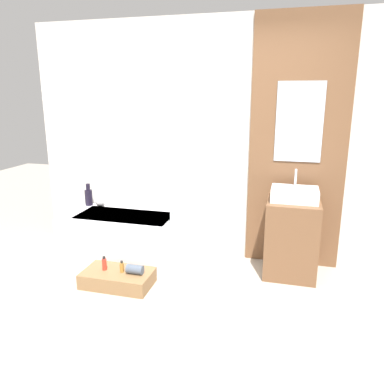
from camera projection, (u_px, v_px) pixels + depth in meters
The scene contains 13 objects.
ground_plane at pixel (171, 331), 2.95m from camera, with size 12.00×12.00×0.00m, color #A39989.
wall_tiled_back at pixel (214, 142), 4.10m from camera, with size 4.20×0.06×2.60m, color silver.
wall_wood_accent at pixel (298, 144), 3.83m from camera, with size 0.98×0.04×2.60m.
bathtub at pixel (126, 236), 4.22m from camera, with size 1.36×0.70×0.50m.
glass_shower_screen at pixel (180, 176), 3.86m from camera, with size 0.01×0.62×0.97m, color silver.
wooden_step_bench at pixel (118, 278), 3.64m from camera, with size 0.67×0.38×0.15m, color olive.
vanity_cabinet at pixel (291, 238), 3.80m from camera, with size 0.51×0.51×0.79m, color brown.
sink at pixel (295, 194), 3.69m from camera, with size 0.45×0.32×0.30m.
vase_tall_dark at pixel (89, 196), 4.51m from camera, with size 0.09×0.09×0.27m.
vase_round_light at pixel (100, 202), 4.47m from camera, with size 0.12×0.12×0.12m, color white.
bottle_soap_primary at pixel (104, 264), 3.64m from camera, with size 0.04×0.04×0.14m.
bottle_soap_secondary at pixel (122, 267), 3.60m from camera, with size 0.04×0.04×0.12m.
towel_roll at pixel (135, 269), 3.57m from camera, with size 0.09×0.09×0.16m, color #4C5666.
Camera 1 is at (0.82, -2.45, 1.81)m, focal length 35.00 mm.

